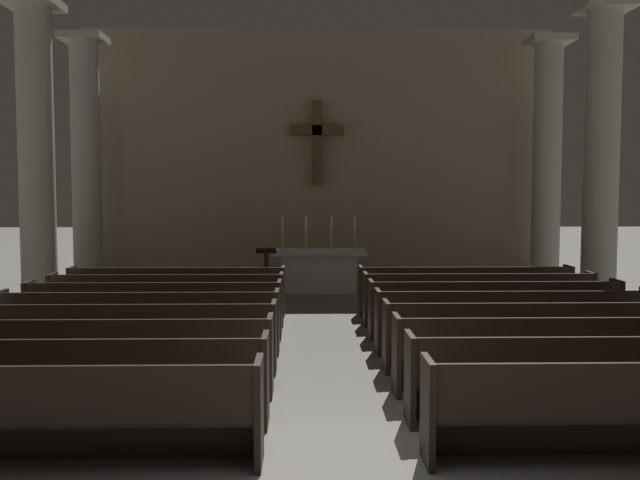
# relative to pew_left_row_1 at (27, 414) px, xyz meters

# --- Properties ---
(ground_plane) EXTENTS (80.00, 80.00, 0.00)m
(ground_plane) POSITION_rel_pew_left_row_1_xyz_m (2.77, 0.04, -0.48)
(ground_plane) COLOR #66635E
(pew_left_row_1) EXTENTS (4.10, 0.50, 0.95)m
(pew_left_row_1) POSITION_rel_pew_left_row_1_xyz_m (0.00, 0.00, 0.00)
(pew_left_row_1) COLOR black
(pew_left_row_1) RESTS_ON ground
(pew_left_row_2) EXTENTS (4.10, 0.50, 0.95)m
(pew_left_row_2) POSITION_rel_pew_left_row_1_xyz_m (0.00, 1.09, 0.00)
(pew_left_row_2) COLOR black
(pew_left_row_2) RESTS_ON ground
(pew_left_row_3) EXTENTS (4.10, 0.50, 0.95)m
(pew_left_row_3) POSITION_rel_pew_left_row_1_xyz_m (0.00, 2.18, 0.00)
(pew_left_row_3) COLOR black
(pew_left_row_3) RESTS_ON ground
(pew_left_row_4) EXTENTS (4.10, 0.50, 0.95)m
(pew_left_row_4) POSITION_rel_pew_left_row_1_xyz_m (0.00, 3.27, 0.00)
(pew_left_row_4) COLOR black
(pew_left_row_4) RESTS_ON ground
(pew_left_row_5) EXTENTS (4.10, 0.50, 0.95)m
(pew_left_row_5) POSITION_rel_pew_left_row_1_xyz_m (0.00, 4.36, 0.00)
(pew_left_row_5) COLOR black
(pew_left_row_5) RESTS_ON ground
(pew_left_row_6) EXTENTS (4.10, 0.50, 0.95)m
(pew_left_row_6) POSITION_rel_pew_left_row_1_xyz_m (0.00, 5.45, 0.00)
(pew_left_row_6) COLOR black
(pew_left_row_6) RESTS_ON ground
(pew_left_row_7) EXTENTS (4.10, 0.50, 0.95)m
(pew_left_row_7) POSITION_rel_pew_left_row_1_xyz_m (0.00, 6.54, 0.00)
(pew_left_row_7) COLOR black
(pew_left_row_7) RESTS_ON ground
(pew_left_row_8) EXTENTS (4.10, 0.50, 0.95)m
(pew_left_row_8) POSITION_rel_pew_left_row_1_xyz_m (0.00, 7.64, 0.00)
(pew_left_row_8) COLOR black
(pew_left_row_8) RESTS_ON ground
(pew_right_row_2) EXTENTS (4.10, 0.50, 0.95)m
(pew_right_row_2) POSITION_rel_pew_left_row_1_xyz_m (5.53, 1.09, 0.00)
(pew_right_row_2) COLOR black
(pew_right_row_2) RESTS_ON ground
(pew_right_row_3) EXTENTS (4.10, 0.50, 0.95)m
(pew_right_row_3) POSITION_rel_pew_left_row_1_xyz_m (5.53, 2.18, 0.00)
(pew_right_row_3) COLOR black
(pew_right_row_3) RESTS_ON ground
(pew_right_row_4) EXTENTS (4.10, 0.50, 0.95)m
(pew_right_row_4) POSITION_rel_pew_left_row_1_xyz_m (5.53, 3.27, 0.00)
(pew_right_row_4) COLOR black
(pew_right_row_4) RESTS_ON ground
(pew_right_row_5) EXTENTS (4.10, 0.50, 0.95)m
(pew_right_row_5) POSITION_rel_pew_left_row_1_xyz_m (5.53, 4.36, 0.00)
(pew_right_row_5) COLOR black
(pew_right_row_5) RESTS_ON ground
(pew_right_row_6) EXTENTS (4.10, 0.50, 0.95)m
(pew_right_row_6) POSITION_rel_pew_left_row_1_xyz_m (5.53, 5.45, 0.00)
(pew_right_row_6) COLOR black
(pew_right_row_6) RESTS_ON ground
(pew_right_row_7) EXTENTS (4.10, 0.50, 0.95)m
(pew_right_row_7) POSITION_rel_pew_left_row_1_xyz_m (5.53, 6.54, 0.00)
(pew_right_row_7) COLOR black
(pew_right_row_7) RESTS_ON ground
(pew_right_row_8) EXTENTS (4.10, 0.50, 0.95)m
(pew_right_row_8) POSITION_rel_pew_left_row_1_xyz_m (5.53, 7.64, 0.00)
(pew_right_row_8) COLOR black
(pew_right_row_8) RESTS_ON ground
(column_left_third) EXTENTS (1.04, 1.04, 6.11)m
(column_left_third) POSITION_rel_pew_left_row_1_xyz_m (-2.84, 8.25, 2.49)
(column_left_third) COLOR #ADA89E
(column_left_third) RESTS_ON ground
(column_right_third) EXTENTS (1.04, 1.04, 6.11)m
(column_right_third) POSITION_rel_pew_left_row_1_xyz_m (8.37, 8.25, 2.49)
(column_right_third) COLOR #ADA89E
(column_right_third) RESTS_ON ground
(column_left_fourth) EXTENTS (1.04, 1.04, 6.11)m
(column_left_fourth) POSITION_rel_pew_left_row_1_xyz_m (-2.84, 11.53, 2.49)
(column_left_fourth) COLOR #ADA89E
(column_left_fourth) RESTS_ON ground
(column_right_fourth) EXTENTS (1.04, 1.04, 6.11)m
(column_right_fourth) POSITION_rel_pew_left_row_1_xyz_m (8.37, 11.53, 2.49)
(column_right_fourth) COLOR #ADA89E
(column_right_fourth) RESTS_ON ground
(altar) EXTENTS (2.20, 0.90, 1.01)m
(altar) POSITION_rel_pew_left_row_1_xyz_m (2.77, 10.85, 0.06)
(altar) COLOR #BCB7AD
(altar) RESTS_ON ground
(candlestick_outer_left) EXTENTS (0.16, 0.16, 0.80)m
(candlestick_outer_left) POSITION_rel_pew_left_row_1_xyz_m (1.92, 10.85, 0.80)
(candlestick_outer_left) COLOR #B79338
(candlestick_outer_left) RESTS_ON altar
(candlestick_inner_left) EXTENTS (0.16, 0.16, 0.80)m
(candlestick_inner_left) POSITION_rel_pew_left_row_1_xyz_m (2.47, 10.85, 0.80)
(candlestick_inner_left) COLOR #B79338
(candlestick_inner_left) RESTS_ON altar
(candlestick_inner_right) EXTENTS (0.16, 0.16, 0.80)m
(candlestick_inner_right) POSITION_rel_pew_left_row_1_xyz_m (3.07, 10.85, 0.80)
(candlestick_inner_right) COLOR #B79338
(candlestick_inner_right) RESTS_ON altar
(candlestick_outer_right) EXTENTS (0.16, 0.16, 0.80)m
(candlestick_outer_right) POSITION_rel_pew_left_row_1_xyz_m (3.62, 10.85, 0.80)
(candlestick_outer_right) COLOR #B79338
(candlestick_outer_right) RESTS_ON altar
(apse_with_cross) EXTENTS (12.32, 0.51, 6.60)m
(apse_with_cross) POSITION_rel_pew_left_row_1_xyz_m (2.77, 13.17, 2.83)
(apse_with_cross) COLOR gray
(apse_with_cross) RESTS_ON ground
(lectern) EXTENTS (0.44, 0.36, 1.15)m
(lectern) POSITION_rel_pew_left_row_1_xyz_m (1.59, 9.65, 0.07)
(lectern) COLOR black
(lectern) RESTS_ON ground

